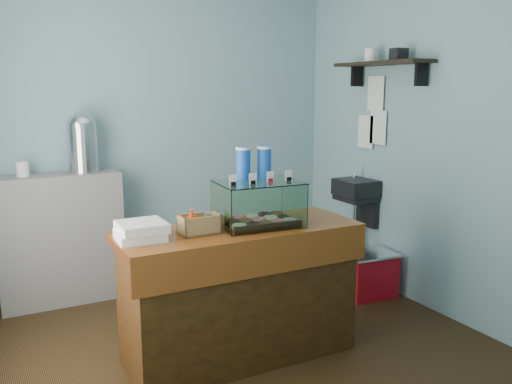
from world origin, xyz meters
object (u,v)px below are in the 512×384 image
counter (240,292)px  red_cooler (369,274)px  display_case (257,200)px  coffee_urn (82,141)px

counter → red_cooler: counter is taller
display_case → coffee_urn: bearing=122.4°
counter → display_case: 0.62m
coffee_urn → red_cooler: bearing=-27.7°
counter → coffee_urn: (-0.68, 1.59, 0.91)m
counter → display_case: (0.15, 0.03, 0.60)m
coffee_urn → red_cooler: 2.70m
counter → red_cooler: (1.48, 0.46, -0.26)m
display_case → counter: bearing=-163.7°
red_cooler → coffee_urn: bearing=158.0°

